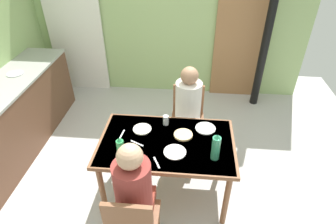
# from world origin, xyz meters

# --- Properties ---
(ground_plane) EXTENTS (5.88, 5.88, 0.00)m
(ground_plane) POSITION_xyz_m (0.00, 0.00, 0.00)
(ground_plane) COLOR #BCB8B6
(wall_back) EXTENTS (4.42, 0.10, 2.65)m
(wall_back) POSITION_xyz_m (0.00, 2.26, 1.32)
(wall_back) COLOR #9FBD79
(wall_back) RESTS_ON ground_plane
(door_wooden) EXTENTS (0.80, 0.05, 2.00)m
(door_wooden) POSITION_xyz_m (1.18, 2.18, 1.00)
(door_wooden) COLOR #986940
(door_wooden) RESTS_ON ground_plane
(stove_pipe_column) EXTENTS (0.12, 0.12, 2.65)m
(stove_pipe_column) POSITION_xyz_m (1.49, 1.91, 1.32)
(stove_pipe_column) COLOR black
(stove_pipe_column) RESTS_ON ground_plane
(curtain_panel) EXTENTS (0.90, 0.03, 2.23)m
(curtain_panel) POSITION_xyz_m (-1.46, 2.16, 1.11)
(curtain_panel) COLOR white
(curtain_panel) RESTS_ON ground_plane
(kitchen_counter) EXTENTS (0.61, 2.40, 0.91)m
(kitchen_counter) POSITION_xyz_m (-1.78, 0.52, 0.45)
(kitchen_counter) COLOR brown
(kitchen_counter) RESTS_ON ground_plane
(dining_table) EXTENTS (1.34, 0.83, 0.72)m
(dining_table) POSITION_xyz_m (0.23, -0.03, 0.65)
(dining_table) COLOR brown
(dining_table) RESTS_ON ground_plane
(chair_near_diner) EXTENTS (0.40, 0.40, 0.87)m
(chair_near_diner) POSITION_xyz_m (0.03, -0.80, 0.50)
(chair_near_diner) COLOR brown
(chair_near_diner) RESTS_ON ground_plane
(chair_far_diner) EXTENTS (0.40, 0.40, 0.87)m
(chair_far_diner) POSITION_xyz_m (0.42, 0.73, 0.50)
(chair_far_diner) COLOR brown
(chair_far_diner) RESTS_ON ground_plane
(person_near_diner) EXTENTS (0.30, 0.37, 0.77)m
(person_near_diner) POSITION_xyz_m (0.03, -0.67, 0.78)
(person_near_diner) COLOR maroon
(person_near_diner) RESTS_ON ground_plane
(person_far_diner) EXTENTS (0.30, 0.37, 0.77)m
(person_far_diner) POSITION_xyz_m (0.42, 0.60, 0.78)
(person_far_diner) COLOR silver
(person_far_diner) RESTS_ON ground_plane
(water_bottle_green_near) EXTENTS (0.08, 0.08, 0.27)m
(water_bottle_green_near) POSITION_xyz_m (0.69, -0.22, 0.85)
(water_bottle_green_near) COLOR #338C64
(water_bottle_green_near) RESTS_ON dining_table
(water_bottle_green_far) EXTENTS (0.06, 0.06, 0.31)m
(water_bottle_green_far) POSITION_xyz_m (-0.13, -0.38, 0.87)
(water_bottle_green_far) COLOR green
(water_bottle_green_far) RESTS_ON dining_table
(dinner_plate_near_left) EXTENTS (0.21, 0.21, 0.01)m
(dinner_plate_near_left) POSITION_xyz_m (0.62, 0.20, 0.73)
(dinner_plate_near_left) COLOR white
(dinner_plate_near_left) RESTS_ON dining_table
(dinner_plate_near_right) EXTENTS (0.21, 0.21, 0.01)m
(dinner_plate_near_right) POSITION_xyz_m (0.33, -0.18, 0.73)
(dinner_plate_near_right) COLOR white
(dinner_plate_near_right) RESTS_ON dining_table
(dinner_plate_far_center) EXTENTS (0.19, 0.19, 0.01)m
(dinner_plate_far_center) POSITION_xyz_m (-0.04, 0.13, 0.73)
(dinner_plate_far_center) COLOR white
(dinner_plate_far_center) RESTS_ON dining_table
(drinking_glass_by_near_diner) EXTENTS (0.06, 0.06, 0.11)m
(drinking_glass_by_near_diner) POSITION_xyz_m (0.20, 0.24, 0.77)
(drinking_glass_by_near_diner) COLOR silver
(drinking_glass_by_near_diner) RESTS_ON dining_table
(bread_plate_sliced) EXTENTS (0.19, 0.19, 0.02)m
(bread_plate_sliced) POSITION_xyz_m (0.39, 0.07, 0.73)
(bread_plate_sliced) COLOR #DBB77A
(bread_plate_sliced) RESTS_ON dining_table
(cutlery_knife_near) EXTENTS (0.14, 0.08, 0.00)m
(cutlery_knife_near) POSITION_xyz_m (-0.05, -0.09, 0.72)
(cutlery_knife_near) COLOR silver
(cutlery_knife_near) RESTS_ON dining_table
(cutlery_fork_near) EXTENTS (0.03, 0.15, 0.00)m
(cutlery_fork_near) POSITION_xyz_m (-0.23, 0.03, 0.72)
(cutlery_fork_near) COLOR silver
(cutlery_fork_near) RESTS_ON dining_table
(cutlery_knife_far) EXTENTS (0.08, 0.14, 0.00)m
(cutlery_knife_far) POSITION_xyz_m (0.17, -0.33, 0.72)
(cutlery_knife_far) COLOR silver
(cutlery_knife_far) RESTS_ON dining_table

